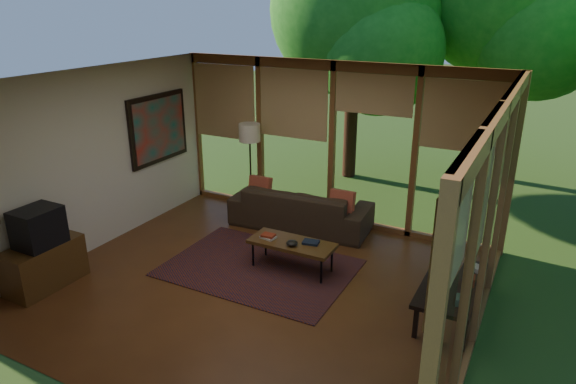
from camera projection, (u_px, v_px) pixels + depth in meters
The scene contains 24 objects.
floor at pixel (256, 285), 6.85m from camera, with size 5.50×5.50×0.00m, color brown.
ceiling at pixel (251, 81), 5.91m from camera, with size 5.50×5.50×0.00m, color silver.
wall_left at pixel (94, 161), 7.58m from camera, with size 0.04×5.00×2.70m, color silver.
wall_front at pixel (99, 281), 4.30m from camera, with size 5.50×0.04×2.70m, color silver.
window_wall_back at pixel (332, 144), 8.46m from camera, with size 5.50×0.12×2.70m, color brown.
window_wall_right at pixel (486, 234), 5.18m from camera, with size 0.12×5.00×2.70m, color brown.
tree_nw at pixel (357, 10), 10.08m from camera, with size 3.42×3.42×5.13m.
rug at pixel (259, 268), 7.29m from camera, with size 2.57×1.82×0.01m, color maroon.
sofa at pixel (301, 208), 8.53m from camera, with size 2.30×0.90×0.67m, color #38291C.
pillow_left at pixel (260, 188), 8.74m from camera, with size 0.39×0.13×0.39m, color maroon.
pillow_right at pixel (342, 203), 8.08m from camera, with size 0.39×0.13×0.39m, color maroon.
ct_book_lower at pixel (268, 237), 7.22m from camera, with size 0.20×0.15×0.03m, color beige.
ct_book_upper at pixel (268, 235), 7.21m from camera, with size 0.18×0.14×0.03m, color maroon.
ct_book_side at pixel (311, 242), 7.07m from camera, with size 0.22×0.16×0.03m, color black.
ct_bowl at pixel (292, 243), 7.00m from camera, with size 0.16×0.16×0.07m, color black.
media_cabinet at pixel (44, 265), 6.75m from camera, with size 0.50×1.00×0.60m, color #583818.
television at pixel (38, 227), 6.55m from camera, with size 0.45×0.55×0.50m, color black.
console_book_a at pixel (443, 295), 5.68m from camera, with size 0.23×0.17×0.08m, color #2D4F3F.
console_book_b at pixel (451, 277), 6.05m from camera, with size 0.22×0.16×0.10m, color maroon.
console_book_c at pixel (458, 264), 6.39m from camera, with size 0.20×0.15×0.06m, color beige.
floor_lamp at pixel (250, 138), 8.62m from camera, with size 0.36×0.36×1.65m.
coffee_table at pixel (292, 244), 7.13m from camera, with size 1.20×0.50×0.43m.
side_console at pixel (450, 286), 6.04m from camera, with size 0.60×1.40×0.46m.
wall_painting at pixel (159, 128), 8.65m from camera, with size 0.06×1.35×1.15m.
Camera 1 is at (3.16, -5.11, 3.54)m, focal length 32.00 mm.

